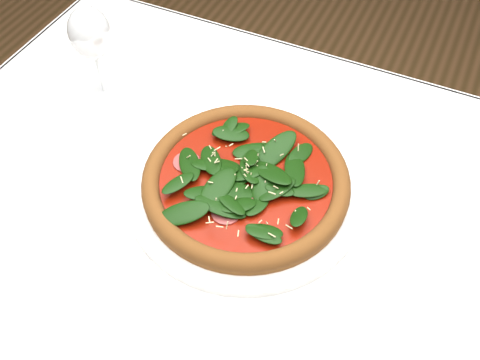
% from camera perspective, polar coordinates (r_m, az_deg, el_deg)
% --- Properties ---
extents(dining_table, '(1.21, 0.81, 0.75)m').
position_cam_1_polar(dining_table, '(0.96, 1.31, -5.27)').
color(dining_table, white).
rests_on(dining_table, ground).
extents(plate, '(0.39, 0.39, 0.02)m').
position_cam_1_polar(plate, '(0.88, 0.62, -0.71)').
color(plate, white).
rests_on(plate, dining_table).
extents(pizza, '(0.36, 0.36, 0.04)m').
position_cam_1_polar(pizza, '(0.86, 0.64, 0.21)').
color(pizza, brown).
rests_on(pizza, plate).
extents(wine_glass, '(0.08, 0.08, 0.18)m').
position_cam_1_polar(wine_glass, '(1.01, -15.67, 14.63)').
color(wine_glass, white).
rests_on(wine_glass, dining_table).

